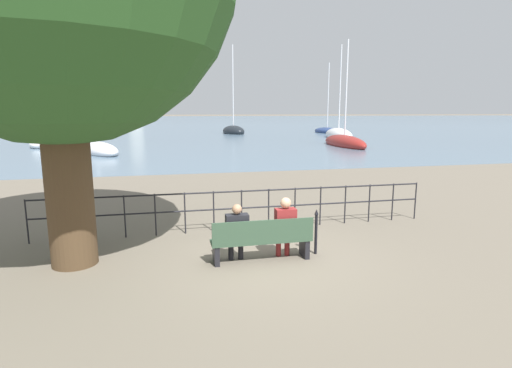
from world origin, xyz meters
TOP-DOWN VIEW (x-y plane):
  - ground_plane at (0.00, 0.00)m, footprint 1000.00×1000.00m
  - harbor_water at (0.00, 162.09)m, footprint 600.00×300.00m
  - park_bench at (0.00, -0.07)m, footprint 2.07×0.45m
  - seated_person_left at (-0.50, 0.01)m, footprint 0.46×0.35m
  - seated_person_right at (0.50, 0.01)m, footprint 0.42×0.35m
  - promenade_railing at (0.00, 2.19)m, footprint 10.09×0.04m
  - closed_umbrella at (1.22, 0.10)m, footprint 0.09×0.09m
  - sailboat_0 at (17.84, 35.96)m, footprint 3.82×8.96m
  - sailboat_1 at (7.46, 48.28)m, footprint 3.69×5.49m
  - sailboat_2 at (-12.34, 32.00)m, footprint 2.36×7.10m
  - sailboat_3 at (13.74, 25.57)m, footprint 2.14×8.08m
  - sailboat_4 at (21.37, 47.83)m, footprint 3.11×6.56m
  - sailboat_5 at (-6.89, 24.01)m, footprint 5.00×7.57m
  - harbor_lighthouse at (-11.83, 134.04)m, footprint 5.51×5.51m

SIDE VIEW (x-z plane):
  - ground_plane at x=0.00m, z-range 0.00..0.00m
  - harbor_water at x=0.00m, z-range 0.00..0.01m
  - sailboat_5 at x=-6.89m, z-range -3.59..4.13m
  - sailboat_4 at x=21.37m, z-range -4.88..5.44m
  - sailboat_3 at x=13.74m, z-range -4.48..5.12m
  - sailboat_2 at x=-12.34m, z-range -5.72..6.38m
  - sailboat_0 at x=17.84m, z-range -5.14..5.87m
  - sailboat_1 at x=7.46m, z-range -5.88..6.67m
  - park_bench at x=0.00m, z-range -0.01..0.89m
  - closed_umbrella at x=1.22m, z-range 0.06..1.05m
  - seated_person_left at x=-0.50m, z-range 0.06..1.27m
  - promenade_railing at x=0.00m, z-range 0.17..1.22m
  - seated_person_right at x=0.50m, z-range 0.06..1.36m
  - harbor_lighthouse at x=-11.83m, z-range -0.69..19.03m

